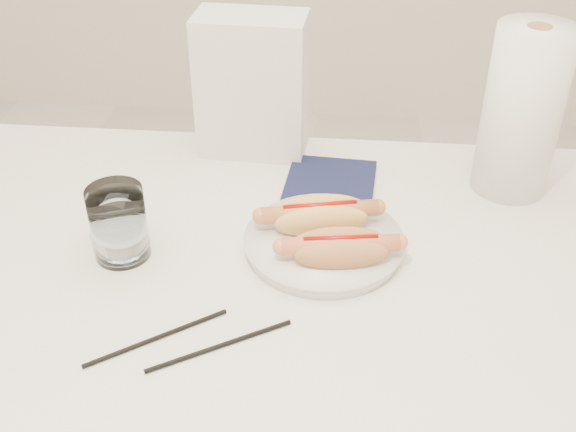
# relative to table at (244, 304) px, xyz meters

# --- Properties ---
(table) EXTENTS (1.20, 0.80, 0.75)m
(table) POSITION_rel_table_xyz_m (0.00, 0.00, 0.00)
(table) COLOR white
(table) RESTS_ON ground
(plate) EXTENTS (0.27, 0.27, 0.02)m
(plate) POSITION_rel_table_xyz_m (0.11, 0.06, 0.07)
(plate) COLOR white
(plate) RESTS_ON table
(hotdog_left) EXTENTS (0.17, 0.10, 0.05)m
(hotdog_left) POSITION_rel_table_xyz_m (0.10, 0.09, 0.10)
(hotdog_left) COLOR #F0B760
(hotdog_left) RESTS_ON plate
(hotdog_right) EXTENTS (0.16, 0.08, 0.04)m
(hotdog_right) POSITION_rel_table_xyz_m (0.13, 0.01, 0.10)
(hotdog_right) COLOR #CD8450
(hotdog_right) RESTS_ON plate
(water_glass) EXTENTS (0.08, 0.08, 0.11)m
(water_glass) POSITION_rel_table_xyz_m (-0.18, 0.02, 0.11)
(water_glass) COLOR white
(water_glass) RESTS_ON table
(chopstick_near) EXTENTS (0.16, 0.12, 0.01)m
(chopstick_near) POSITION_rel_table_xyz_m (-0.09, -0.14, 0.06)
(chopstick_near) COLOR black
(chopstick_near) RESTS_ON table
(chopstick_far) EXTENTS (0.17, 0.10, 0.01)m
(chopstick_far) POSITION_rel_table_xyz_m (-0.01, -0.15, 0.06)
(chopstick_far) COLOR black
(chopstick_far) RESTS_ON table
(napkin_box) EXTENTS (0.19, 0.11, 0.24)m
(napkin_box) POSITION_rel_table_xyz_m (-0.03, 0.35, 0.18)
(napkin_box) COLOR silver
(napkin_box) RESTS_ON table
(navy_napkin) EXTENTS (0.15, 0.15, 0.01)m
(navy_napkin) POSITION_rel_table_xyz_m (0.11, 0.24, 0.06)
(navy_napkin) COLOR #12173A
(navy_napkin) RESTS_ON table
(paper_towel_roll) EXTENTS (0.13, 0.13, 0.27)m
(paper_towel_roll) POSITION_rel_table_xyz_m (0.40, 0.26, 0.20)
(paper_towel_roll) COLOR white
(paper_towel_roll) RESTS_ON table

